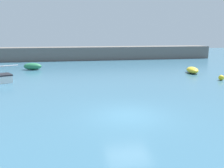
# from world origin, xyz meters

# --- Properties ---
(ground_plane) EXTENTS (120.00, 120.00, 0.20)m
(ground_plane) POSITION_xyz_m (0.00, 0.00, -0.10)
(ground_plane) COLOR #38667F
(harbor_breakwater) EXTENTS (45.68, 3.97, 2.21)m
(harbor_breakwater) POSITION_xyz_m (0.00, 31.05, 1.10)
(harbor_breakwater) COLOR #66605B
(harbor_breakwater) RESTS_ON ground_plane
(fishing_dinghy_green) EXTENTS (2.44, 1.64, 0.86)m
(fishing_dinghy_green) POSITION_xyz_m (-7.28, 19.62, 0.43)
(fishing_dinghy_green) COLOR #287A4C
(fishing_dinghy_green) RESTS_ON ground_plane
(rowboat_white_midwater) EXTENTS (1.78, 2.85, 0.70)m
(rowboat_white_midwater) POSITION_xyz_m (11.07, 13.30, 0.35)
(rowboat_white_midwater) COLOR yellow
(rowboat_white_midwater) RESTS_ON ground_plane
(mooring_buoy_yellow) EXTENTS (0.52, 0.52, 0.52)m
(mooring_buoy_yellow) POSITION_xyz_m (11.55, 8.58, 0.26)
(mooring_buoy_yellow) COLOR yellow
(mooring_buoy_yellow) RESTS_ON ground_plane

